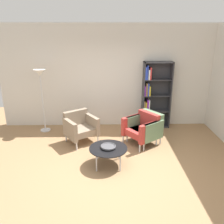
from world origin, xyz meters
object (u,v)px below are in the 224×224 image
Objects in this scene: decorative_bowl at (108,146)px; armchair_spare_guest at (142,128)px; bookshelf_tall at (153,96)px; floor_lamp_torchiere at (40,80)px; coffee_table_low at (108,149)px; armchair_corner_red at (80,127)px; armchair_by_bookshelf at (146,127)px.

armchair_spare_guest is at bearing 49.30° from decorative_bowl.
bookshelf_tall reaches higher than floor_lamp_torchiere.
bookshelf_tall is 2.53m from coffee_table_low.
armchair_corner_red is 1.00× the size of armchair_by_bookshelf.
armchair_spare_guest is at bearing -18.21° from floor_lamp_torchiere.
decorative_bowl is 1.32m from armchair_corner_red.
floor_lamp_torchiere is (-1.08, 0.73, 1.03)m from armchair_corner_red.
coffee_table_low is at bearing 0.00° from decorative_bowl.
armchair_corner_red is at bearing 122.15° from coffee_table_low.
coffee_table_low is 1.32m from armchair_corner_red.
decorative_bowl is at bearing 180.00° from coffee_table_low.
decorative_bowl is 1.41m from armchair_by_bookshelf.
armchair_corner_red is 1.00× the size of armchair_spare_guest.
armchair_by_bookshelf is at bearing 47.46° from coffee_table_low.
floor_lamp_torchiere is at bearing -144.89° from armchair_spare_guest.
armchair_by_bookshelf reaches higher than decorative_bowl.
bookshelf_tall is 2.37× the size of coffee_table_low.
coffee_table_low is 0.84× the size of armchair_spare_guest.
bookshelf_tall is at bearing 57.96° from coffee_table_low.
armchair_spare_guest is 0.12m from armchair_by_bookshelf.
armchair_corner_red is (-0.70, 1.12, -0.02)m from decorative_bowl.
bookshelf_tall is 2.29m from armchair_corner_red.
decorative_bowl is at bearing -122.04° from bookshelf_tall.
floor_lamp_torchiere is (-3.09, -0.25, 0.52)m from bookshelf_tall.
floor_lamp_torchiere reaches higher than armchair_corner_red.
coffee_table_low is 2.50× the size of decorative_bowl.
floor_lamp_torchiere reaches higher than decorative_bowl.
decorative_bowl is 0.18× the size of floor_lamp_torchiere.
floor_lamp_torchiere is (-1.78, 1.84, 1.01)m from decorative_bowl.
floor_lamp_torchiere is (-2.73, 0.81, 1.03)m from armchair_by_bookshelf.
armchair_by_bookshelf reaches higher than coffee_table_low.
floor_lamp_torchiere is at bearing 134.02° from coffee_table_low.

